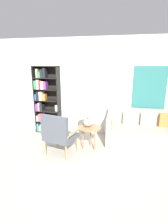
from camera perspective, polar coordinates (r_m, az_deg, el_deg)
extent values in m
plane|color=#B2A899|center=(3.58, -4.04, -18.66)|extent=(14.00, 14.00, 0.00)
cube|color=silver|center=(4.98, 2.05, 7.93)|extent=(6.40, 0.06, 2.70)
cube|color=#286B66|center=(4.93, 20.49, 6.57)|extent=(0.84, 0.02, 1.26)
cube|color=black|center=(5.38, -15.35, 3.89)|extent=(0.02, 0.30, 1.95)
cube|color=black|center=(5.10, -8.13, 3.66)|extent=(0.02, 0.30, 1.95)
cube|color=black|center=(5.13, -12.45, 14.38)|extent=(0.74, 0.30, 0.02)
cube|color=black|center=(5.50, -11.29, -6.08)|extent=(0.74, 0.30, 0.02)
cube|color=black|center=(5.36, -11.22, 4.10)|extent=(0.74, 0.01, 1.95)
cube|color=black|center=(5.39, -11.46, -2.90)|extent=(0.74, 0.30, 0.02)
cube|color=teal|center=(5.57, -14.42, -4.62)|extent=(0.05, 0.25, 0.23)
cube|color=gray|center=(5.52, -14.01, -5.06)|extent=(0.05, 0.17, 0.18)
cube|color=gray|center=(5.50, -13.32, -4.79)|extent=(0.06, 0.21, 0.23)
cube|color=black|center=(5.30, -11.65, 0.39)|extent=(0.74, 0.30, 0.02)
cube|color=gray|center=(5.48, -14.51, -1.80)|extent=(0.07, 0.24, 0.17)
cube|color=#B24C6B|center=(5.41, -13.85, -1.59)|extent=(0.08, 0.21, 0.23)
cube|color=red|center=(5.38, -13.23, -1.54)|extent=(0.04, 0.20, 0.25)
cube|color=#2D56A8|center=(5.37, -12.63, -1.91)|extent=(0.05, 0.20, 0.19)
cube|color=black|center=(5.23, -11.84, 3.79)|extent=(0.74, 0.30, 0.02)
cube|color=#7A338C|center=(5.38, -14.77, 1.65)|extent=(0.08, 0.22, 0.21)
cube|color=gray|center=(5.32, -14.25, 1.74)|extent=(0.05, 0.17, 0.24)
cube|color=black|center=(5.32, -13.44, 1.42)|extent=(0.07, 0.22, 0.18)
cylinder|color=white|center=(5.18, -8.92, 1.28)|extent=(0.11, 0.11, 0.18)
cube|color=black|center=(5.18, -12.04, 7.27)|extent=(0.74, 0.30, 0.02)
cube|color=#2D56A8|center=(5.30, -15.26, 4.79)|extent=(0.05, 0.18, 0.17)
cube|color=black|center=(5.26, -14.62, 5.20)|extent=(0.07, 0.17, 0.25)
cube|color=silver|center=(5.25, -13.63, 5.19)|extent=(0.08, 0.23, 0.24)
cube|color=orange|center=(5.19, -12.77, 4.76)|extent=(0.09, 0.17, 0.18)
cube|color=black|center=(5.14, -12.24, 10.81)|extent=(0.74, 0.30, 0.02)
cube|color=#338C4C|center=(5.26, -15.36, 8.60)|extent=(0.07, 0.21, 0.24)
cube|color=silver|center=(5.24, -14.50, 8.76)|extent=(0.07, 0.24, 0.26)
cube|color=red|center=(5.21, -13.85, 8.69)|extent=(0.04, 0.24, 0.25)
cube|color=silver|center=(5.17, -13.18, 8.52)|extent=(0.09, 0.21, 0.22)
cube|color=#7A338C|center=(5.12, -12.36, 8.50)|extent=(0.07, 0.19, 0.22)
cylinder|color=#194723|center=(5.26, -15.37, 12.22)|extent=(0.06, 0.06, 0.26)
cube|color=gray|center=(5.18, -14.86, 12.14)|extent=(0.06, 0.18, 0.24)
cube|color=#338C4C|center=(5.19, -13.93, 11.78)|extent=(0.05, 0.25, 0.17)
cube|color=black|center=(5.12, -13.46, 12.13)|extent=(0.07, 0.17, 0.23)
cube|color=black|center=(5.10, -12.62, 12.34)|extent=(0.07, 0.19, 0.26)
cylinder|color=tan|center=(4.21, -2.18, -10.22)|extent=(0.04, 0.04, 0.36)
cylinder|color=tan|center=(4.47, -8.57, -8.78)|extent=(0.04, 0.04, 0.36)
cylinder|color=tan|center=(3.81, -5.86, -13.20)|extent=(0.04, 0.04, 0.36)
cylinder|color=tan|center=(4.10, -12.63, -11.34)|extent=(0.04, 0.04, 0.36)
cube|color=#4C515B|center=(4.05, -7.44, -8.02)|extent=(0.76, 0.73, 0.08)
cube|color=#4C515B|center=(3.75, -9.64, -5.14)|extent=(0.64, 0.25, 0.52)
cube|color=tan|center=(3.85, -3.76, -6.93)|extent=(0.18, 0.53, 0.04)
cube|color=tan|center=(4.15, -10.97, -5.46)|extent=(0.18, 0.53, 0.04)
cube|color=#9E9384|center=(4.77, 20.03, -7.39)|extent=(2.07, 0.86, 0.46)
cube|color=#9E9384|center=(4.94, 19.98, -1.35)|extent=(2.07, 0.20, 0.40)
cube|color=#9E9384|center=(4.59, 8.34, -2.58)|extent=(0.12, 0.86, 0.28)
cube|color=beige|center=(4.75, 14.82, -1.92)|extent=(0.36, 0.12, 0.34)
cube|color=beige|center=(4.80, 20.18, -2.19)|extent=(0.36, 0.12, 0.34)
cube|color=#B27538|center=(4.89, 25.40, -2.44)|extent=(0.36, 0.12, 0.34)
cylinder|color=#99704C|center=(4.18, 1.80, -5.08)|extent=(0.55, 0.55, 0.02)
cylinder|color=#99704C|center=(4.43, 2.15, -7.67)|extent=(0.03, 0.03, 0.52)
cylinder|color=#99704C|center=(4.24, -0.36, -8.81)|extent=(0.03, 0.03, 0.52)
cylinder|color=#99704C|center=(4.19, 3.53, -9.13)|extent=(0.03, 0.03, 0.52)
ellipsoid|color=#A59E93|center=(4.19, 1.23, -3.38)|extent=(0.24, 0.24, 0.20)
cylinder|color=tan|center=(4.15, 1.24, -1.65)|extent=(0.02, 0.02, 0.06)
cylinder|color=beige|center=(4.11, 1.25, 0.16)|extent=(0.25, 0.25, 0.21)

